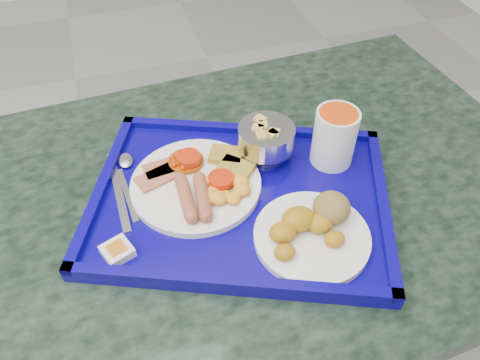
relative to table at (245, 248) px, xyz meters
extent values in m
cylinder|color=gray|center=(0.00, 0.00, -0.50)|extent=(0.52, 0.52, 0.03)
cylinder|color=gray|center=(0.00, 0.00, -0.17)|extent=(0.10, 0.10, 0.63)
cube|color=black|center=(0.00, 0.00, 0.16)|extent=(1.16, 0.81, 0.04)
cube|color=#0A027B|center=(-0.02, -0.03, 0.19)|extent=(0.59, 0.52, 0.02)
cube|color=#0A027B|center=(0.04, 0.13, 0.20)|extent=(0.46, 0.20, 0.01)
cube|color=#0A027B|center=(-0.09, -0.19, 0.20)|extent=(0.46, 0.20, 0.01)
cube|color=#0A027B|center=(0.20, -0.12, 0.20)|extent=(0.15, 0.34, 0.01)
cube|color=#0A027B|center=(-0.24, 0.06, 0.20)|extent=(0.15, 0.34, 0.01)
cylinder|color=white|center=(-0.09, 0.01, 0.20)|extent=(0.22, 0.22, 0.01)
cube|color=#B76549|center=(-0.13, 0.06, 0.21)|extent=(0.08, 0.05, 0.01)
cube|color=#B76549|center=(-0.15, 0.04, 0.21)|extent=(0.08, 0.06, 0.01)
cylinder|color=#AC4107|center=(-0.09, 0.06, 0.21)|extent=(0.06, 0.06, 0.01)
sphere|color=#AC4107|center=(-0.08, 0.08, 0.22)|extent=(0.01, 0.01, 0.01)
sphere|color=#AC4107|center=(-0.11, 0.06, 0.22)|extent=(0.01, 0.01, 0.01)
sphere|color=#AC4107|center=(-0.11, 0.07, 0.22)|extent=(0.01, 0.01, 0.01)
sphere|color=#AC4107|center=(-0.07, 0.07, 0.22)|extent=(0.01, 0.01, 0.01)
sphere|color=#AC4107|center=(-0.10, 0.08, 0.22)|extent=(0.01, 0.01, 0.01)
sphere|color=#AC4107|center=(-0.08, 0.05, 0.22)|extent=(0.01, 0.01, 0.01)
sphere|color=#AC4107|center=(-0.09, 0.06, 0.22)|extent=(0.01, 0.01, 0.01)
sphere|color=#AC4107|center=(-0.11, 0.06, 0.22)|extent=(0.01, 0.01, 0.01)
sphere|color=#AC4107|center=(-0.08, 0.08, 0.22)|extent=(0.01, 0.01, 0.01)
sphere|color=#AC4107|center=(-0.11, 0.07, 0.22)|extent=(0.01, 0.01, 0.01)
sphere|color=#AC4107|center=(-0.10, 0.08, 0.22)|extent=(0.01, 0.01, 0.01)
sphere|color=#AC4107|center=(-0.09, 0.08, 0.22)|extent=(0.01, 0.01, 0.01)
sphere|color=#AC4107|center=(-0.10, 0.04, 0.22)|extent=(0.01, 0.01, 0.01)
sphere|color=#AC4107|center=(-0.11, 0.05, 0.22)|extent=(0.01, 0.01, 0.01)
cube|color=#A38228|center=(-0.02, 0.06, 0.21)|extent=(0.07, 0.06, 0.01)
cube|color=#A38228|center=(-0.01, 0.02, 0.21)|extent=(0.07, 0.07, 0.01)
cylinder|color=brown|center=(-0.11, -0.03, 0.22)|extent=(0.02, 0.09, 0.02)
cylinder|color=brown|center=(-0.09, -0.03, 0.22)|extent=(0.03, 0.09, 0.02)
ellipsoid|color=#FFA42A|center=(-0.05, -0.04, 0.22)|extent=(0.02, 0.02, 0.01)
ellipsoid|color=#FFA42A|center=(-0.04, -0.05, 0.22)|extent=(0.02, 0.02, 0.01)
ellipsoid|color=#FFA42A|center=(-0.02, -0.02, 0.22)|extent=(0.03, 0.03, 0.02)
ellipsoid|color=#FFA42A|center=(-0.04, -0.05, 0.22)|extent=(0.02, 0.02, 0.01)
ellipsoid|color=#FFA42A|center=(-0.05, 0.01, 0.22)|extent=(0.03, 0.03, 0.02)
ellipsoid|color=#FFA42A|center=(-0.07, -0.04, 0.22)|extent=(0.03, 0.03, 0.02)
ellipsoid|color=#FFA42A|center=(-0.06, -0.04, 0.22)|extent=(0.03, 0.03, 0.02)
ellipsoid|color=#FFA42A|center=(-0.07, -0.02, 0.22)|extent=(0.02, 0.02, 0.02)
ellipsoid|color=#FFA42A|center=(-0.04, -0.01, 0.22)|extent=(0.03, 0.03, 0.02)
ellipsoid|color=#FFA42A|center=(-0.05, 0.01, 0.22)|extent=(0.02, 0.02, 0.01)
ellipsoid|color=#FFA42A|center=(-0.02, -0.04, 0.22)|extent=(0.03, 0.03, 0.02)
ellipsoid|color=#FFA42A|center=(-0.06, 0.00, 0.22)|extent=(0.03, 0.03, 0.02)
cylinder|color=#B81A04|center=(-0.09, 0.06, 0.22)|extent=(0.04, 0.04, 0.01)
cylinder|color=#B81A04|center=(-0.05, -0.01, 0.22)|extent=(0.04, 0.04, 0.01)
cylinder|color=white|center=(0.06, -0.15, 0.20)|extent=(0.18, 0.18, 0.01)
ellipsoid|color=#AC7714|center=(0.08, -0.18, 0.22)|extent=(0.03, 0.03, 0.02)
ellipsoid|color=#AC7714|center=(0.07, -0.14, 0.22)|extent=(0.04, 0.04, 0.03)
ellipsoid|color=#AC7714|center=(0.04, -0.13, 0.23)|extent=(0.05, 0.04, 0.04)
ellipsoid|color=#AC7714|center=(0.01, -0.14, 0.22)|extent=(0.04, 0.04, 0.03)
ellipsoid|color=#AC7714|center=(0.00, -0.18, 0.22)|extent=(0.03, 0.03, 0.02)
ellipsoid|color=olive|center=(0.10, -0.13, 0.23)|extent=(0.06, 0.06, 0.05)
cylinder|color=#B8B8BB|center=(0.05, 0.05, 0.20)|extent=(0.06, 0.06, 0.01)
cylinder|color=#B8B8BB|center=(0.05, 0.05, 0.21)|extent=(0.02, 0.02, 0.02)
cylinder|color=#B8B8BB|center=(0.05, 0.05, 0.24)|extent=(0.10, 0.10, 0.04)
cube|color=#F1C45B|center=(0.05, 0.06, 0.26)|extent=(0.02, 0.02, 0.01)
cube|color=#F1C45B|center=(0.04, 0.06, 0.26)|extent=(0.03, 0.02, 0.01)
cube|color=#F1C45B|center=(0.05, 0.08, 0.26)|extent=(0.02, 0.02, 0.01)
cube|color=#F1C45B|center=(0.06, 0.03, 0.26)|extent=(0.02, 0.02, 0.01)
cube|color=#F1C45B|center=(0.04, 0.03, 0.26)|extent=(0.02, 0.02, 0.01)
cube|color=#F1C45B|center=(0.06, 0.04, 0.26)|extent=(0.02, 0.02, 0.01)
cylinder|color=white|center=(0.16, 0.01, 0.25)|extent=(0.08, 0.08, 0.11)
cylinder|color=#E6440C|center=(0.16, 0.01, 0.30)|extent=(0.07, 0.07, 0.01)
cube|color=#B8B8BB|center=(-0.20, 0.03, 0.20)|extent=(0.02, 0.13, 0.00)
ellipsoid|color=#B8B8BB|center=(-0.19, 0.11, 0.20)|extent=(0.03, 0.04, 0.01)
cube|color=#B8B8BB|center=(-0.22, 0.04, 0.20)|extent=(0.02, 0.19, 0.00)
cube|color=white|center=(-0.23, -0.09, 0.20)|extent=(0.05, 0.05, 0.01)
cube|color=orange|center=(-0.23, -0.09, 0.21)|extent=(0.03, 0.03, 0.00)
camera|label=1|loc=(-0.18, -0.54, 0.78)|focal=35.00mm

